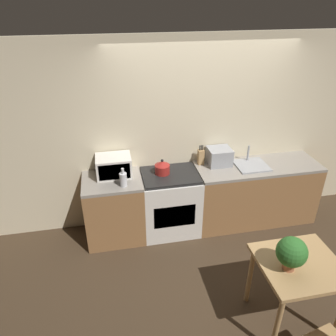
# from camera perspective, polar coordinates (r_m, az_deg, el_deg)

# --- Properties ---
(ground_plane) EXTENTS (16.00, 16.00, 0.00)m
(ground_plane) POSITION_cam_1_polar(r_m,az_deg,el_deg) (4.42, 8.75, -15.24)
(ground_plane) COLOR #3D2D1E
(wall_back) EXTENTS (10.00, 0.06, 2.60)m
(wall_back) POSITION_cam_1_polar(r_m,az_deg,el_deg) (4.54, 5.56, 6.03)
(wall_back) COLOR beige
(wall_back) RESTS_ON ground_plane
(counter_left_run) EXTENTS (0.76, 0.62, 0.90)m
(counter_left_run) POSITION_cam_1_polar(r_m,az_deg,el_deg) (4.49, -9.32, -7.01)
(counter_left_run) COLOR olive
(counter_left_run) RESTS_ON ground_plane
(counter_right_run) EXTENTS (1.73, 0.62, 0.90)m
(counter_right_run) POSITION_cam_1_polar(r_m,az_deg,el_deg) (4.92, 14.81, -4.15)
(counter_right_run) COLOR olive
(counter_right_run) RESTS_ON ground_plane
(stove_range) EXTENTS (0.77, 0.62, 0.90)m
(stove_range) POSITION_cam_1_polar(r_m,az_deg,el_deg) (4.55, 0.36, -6.03)
(stove_range) COLOR silver
(stove_range) RESTS_ON ground_plane
(kettle) EXTENTS (0.20, 0.20, 0.21)m
(kettle) POSITION_cam_1_polar(r_m,az_deg,el_deg) (4.29, -1.01, 0.11)
(kettle) COLOR maroon
(kettle) RESTS_ON stove_range
(microwave) EXTENTS (0.45, 0.34, 0.27)m
(microwave) POSITION_cam_1_polar(r_m,az_deg,el_deg) (4.28, -9.43, 0.33)
(microwave) COLOR silver
(microwave) RESTS_ON counter_left_run
(bottle) EXTENTS (0.09, 0.09, 0.25)m
(bottle) POSITION_cam_1_polar(r_m,az_deg,el_deg) (4.05, -7.80, -1.96)
(bottle) COLOR silver
(bottle) RESTS_ON counter_left_run
(knife_block) EXTENTS (0.08, 0.08, 0.28)m
(knife_block) POSITION_cam_1_polar(r_m,az_deg,el_deg) (4.54, 5.74, 1.96)
(knife_block) COLOR tan
(knife_block) RESTS_ON counter_right_run
(toaster_oven) EXTENTS (0.31, 0.28, 0.23)m
(toaster_oven) POSITION_cam_1_polar(r_m,az_deg,el_deg) (4.56, 8.92, 1.99)
(toaster_oven) COLOR #999BA0
(toaster_oven) RESTS_ON counter_right_run
(sink_basin) EXTENTS (0.43, 0.41, 0.24)m
(sink_basin) POSITION_cam_1_polar(r_m,az_deg,el_deg) (4.65, 14.28, 0.56)
(sink_basin) COLOR #999BA0
(sink_basin) RESTS_ON counter_right_run
(dining_table) EXTENTS (0.77, 0.71, 0.78)m
(dining_table) POSITION_cam_1_polar(r_m,az_deg,el_deg) (3.51, 21.74, -16.51)
(dining_table) COLOR tan
(dining_table) RESTS_ON ground_plane
(potted_plant) EXTENTS (0.28, 0.28, 0.34)m
(potted_plant) POSITION_cam_1_polar(r_m,az_deg,el_deg) (3.22, 20.73, -13.61)
(potted_plant) COLOR #9E5B3D
(potted_plant) RESTS_ON dining_table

